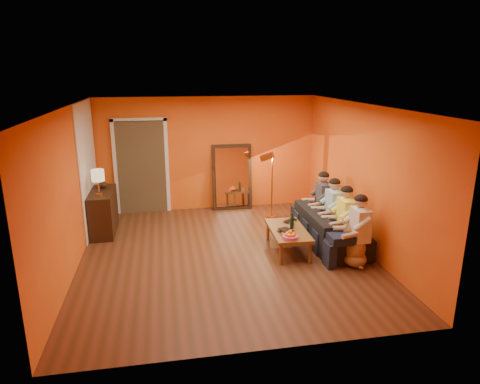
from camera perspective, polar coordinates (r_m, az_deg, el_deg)
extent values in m
cube|color=brown|center=(7.68, -1.92, -8.34)|extent=(5.00, 5.50, 0.00)
cube|color=white|center=(7.02, -2.12, 11.39)|extent=(5.00, 5.50, 0.00)
cube|color=orange|center=(9.91, -4.35, 5.09)|extent=(5.00, 0.00, 2.60)
cube|color=orange|center=(7.33, -21.74, 0.10)|extent=(0.00, 5.50, 2.60)
cube|color=orange|center=(7.98, 16.04, 1.86)|extent=(0.00, 5.50, 2.60)
cube|color=white|center=(9.00, -19.60, 3.10)|extent=(0.02, 1.90, 2.58)
cube|color=#3F2D19|center=(10.00, -12.96, 3.36)|extent=(1.06, 0.30, 2.10)
cube|color=white|center=(9.92, -16.28, 3.03)|extent=(0.08, 0.06, 2.20)
cube|color=white|center=(9.87, -9.68, 3.38)|extent=(0.08, 0.06, 2.20)
cube|color=white|center=(9.71, -13.38, 9.38)|extent=(1.22, 0.06, 0.08)
cube|color=#322010|center=(9.98, -1.07, 2.03)|extent=(0.92, 0.27, 1.51)
cube|color=white|center=(9.94, -1.03, 1.98)|extent=(0.78, 0.21, 1.35)
cube|color=#322010|center=(8.99, -17.74, -2.53)|extent=(0.44, 1.18, 0.85)
imported|color=black|center=(8.26, 11.71, -4.53)|extent=(2.15, 0.84, 0.63)
cylinder|color=black|center=(7.63, 6.94, -3.95)|extent=(0.07, 0.07, 0.31)
imported|color=#B27F3F|center=(7.84, 7.04, -4.28)|extent=(0.11, 0.11, 0.09)
imported|color=black|center=(8.08, 6.96, -3.90)|extent=(0.36, 0.34, 0.02)
imported|color=#322010|center=(7.48, 5.55, -5.48)|extent=(0.28, 0.31, 0.02)
imported|color=#AD2F13|center=(7.49, 5.61, -5.29)|extent=(0.28, 0.32, 0.02)
imported|color=black|center=(7.46, 5.58, -5.20)|extent=(0.26, 0.29, 0.02)
imported|color=#322010|center=(9.09, -17.82, 1.03)|extent=(0.17, 0.17, 0.18)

